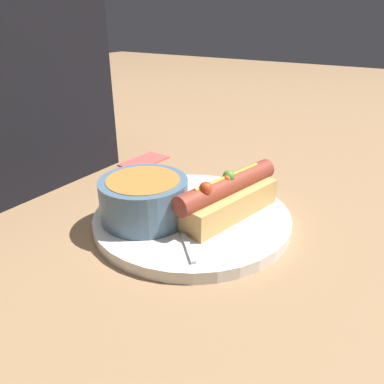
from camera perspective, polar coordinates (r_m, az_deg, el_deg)
ground_plane at (r=0.55m, az=-0.00°, el=-4.64°), size 4.00×4.00×0.00m
dinner_plate at (r=0.54m, az=-0.00°, el=-3.89°), size 0.28×0.28×0.02m
hot_dog at (r=0.52m, az=5.35°, el=-0.74°), size 0.19×0.09×0.07m
soup_bowl at (r=0.51m, az=-7.34°, el=-0.80°), size 0.12×0.12×0.06m
spoon at (r=0.52m, az=-2.24°, el=-3.61°), size 0.12×0.12×0.01m
napkin at (r=0.77m, az=-7.29°, el=4.80°), size 0.10×0.06×0.01m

